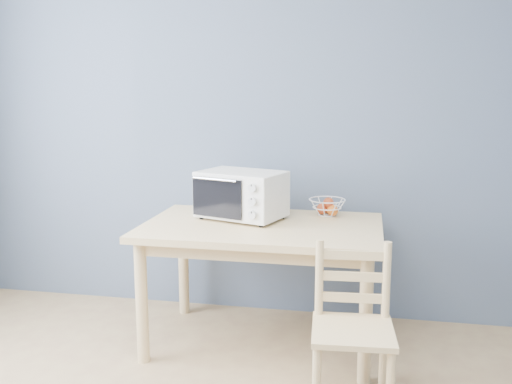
% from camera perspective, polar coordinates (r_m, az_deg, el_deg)
% --- Properties ---
extents(room, '(4.01, 4.51, 2.61)m').
position_cam_1_polar(room, '(1.74, -16.15, 1.98)').
color(room, tan).
rests_on(room, ground).
extents(dining_table, '(1.40, 0.90, 0.75)m').
position_cam_1_polar(dining_table, '(3.41, 0.61, -4.88)').
color(dining_table, '#E1C687').
rests_on(dining_table, ground).
extents(toaster_oven, '(0.58, 0.48, 0.30)m').
position_cam_1_polar(toaster_oven, '(3.50, -1.76, -0.18)').
color(toaster_oven, silver).
rests_on(toaster_oven, dining_table).
extents(fruit_basket, '(0.27, 0.27, 0.12)m').
position_cam_1_polar(fruit_basket, '(3.62, 7.16, -1.45)').
color(fruit_basket, white).
rests_on(fruit_basket, dining_table).
extents(dining_chair, '(0.41, 0.41, 0.81)m').
position_cam_1_polar(dining_chair, '(2.83, 9.61, -13.60)').
color(dining_chair, '#E1C687').
rests_on(dining_chair, ground).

